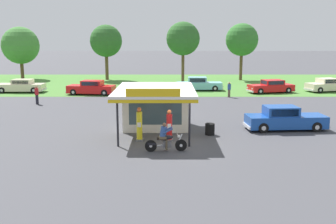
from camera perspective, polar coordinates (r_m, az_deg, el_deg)
The scene contains 20 objects.
ground_plane at distance 22.52m, azimuth 0.83°, elevation -4.71°, with size 300.00×300.00×0.00m, color #424247.
grass_verge_strip at distance 52.04m, azimuth 0.42°, elevation 4.24°, with size 120.00×24.00×0.01m, color #477A33.
service_station_kiosk at distance 25.90m, azimuth -1.69°, elevation 1.18°, with size 4.92×6.96×3.33m.
gas_pump_nearside at distance 23.10m, azimuth -4.11°, elevation -1.98°, with size 0.44×0.44×2.01m.
gas_pump_offside at distance 23.05m, azimuth 0.29°, elevation -2.16°, with size 0.44×0.44×1.87m.
motorcycle_with_rider at distance 20.96m, azimuth -0.32°, elevation -4.06°, with size 2.27×0.70×1.58m.
featured_classic_sedan at distance 26.96m, azimuth 16.81°, elevation -1.01°, with size 5.48×2.12×1.58m.
parked_car_second_row_spare at distance 45.09m, azimuth 4.63°, elevation 4.05°, with size 5.38×1.92×1.54m.
parked_car_back_row_left at distance 42.55m, azimuth -11.03°, elevation 3.47°, with size 5.34×2.50×1.50m.
parked_car_back_row_centre at distance 44.54m, azimuth 14.95°, elevation 3.59°, with size 5.38×2.94×1.42m.
parked_car_back_row_far_left at distance 46.40m, azimuth -20.61°, elevation 3.55°, with size 5.37×1.98×1.45m.
parked_car_back_row_right at distance 47.58m, azimuth 22.50°, elevation 3.60°, with size 5.44×3.07×1.50m.
bystander_strolling_foreground at distance 34.96m, azimuth -2.42°, elevation 2.45°, with size 0.34×0.34×1.73m.
bystander_leaning_by_kiosk at distance 37.60m, azimuth -18.55°, elevation 2.46°, with size 0.34×0.34×1.70m.
bystander_chatting_near_pumps at distance 40.27m, azimuth 9.04°, elevation 3.32°, with size 0.34×0.34×1.56m.
tree_oak_far_left at distance 56.52m, azimuth 10.86°, elevation 10.32°, with size 4.55×4.55×7.95m.
tree_oak_centre at distance 52.90m, azimuth 2.32°, elevation 10.66°, with size 4.48×4.48×8.08m.
tree_oak_left at distance 56.71m, azimuth -8.95°, elevation 10.21°, with size 4.54×4.54×7.78m.
tree_oak_far_right at distance 60.77m, azimuth -20.62°, elevation 9.00°, with size 5.32×5.32×7.52m.
spare_tire_stack at distance 24.69m, azimuth 6.24°, elevation -2.51°, with size 0.60×0.60×0.72m.
Camera 1 is at (-0.29, -21.68, 6.08)m, focal length 41.67 mm.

